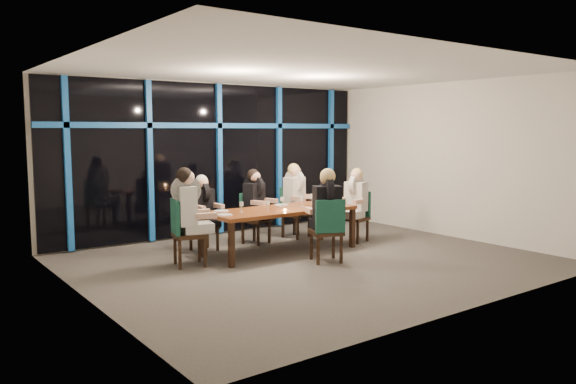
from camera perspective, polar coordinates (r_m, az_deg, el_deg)
name	(u,v)px	position (r m, az deg, el deg)	size (l,w,h in m)	color
room	(311,133)	(8.78, 2.34, 5.99)	(7.04, 7.00, 3.02)	#54504A
window_wall	(219,156)	(11.24, -7.05, 3.60)	(6.86, 0.43, 2.94)	black
dining_table	(281,212)	(9.52, -0.72, -2.10)	(2.60, 1.00, 0.75)	brown
chair_far_left	(201,222)	(9.81, -8.78, -2.99)	(0.43, 0.43, 0.89)	black
chair_far_mid	(252,215)	(10.32, -3.64, -2.35)	(0.56, 0.56, 0.93)	black
chair_far_right	(293,209)	(10.89, 0.46, -1.75)	(0.55, 0.55, 0.98)	black
chair_end_left	(183,229)	(8.69, -10.58, -3.72)	(0.58, 0.58, 1.03)	black
chair_end_right	(357,213)	(10.57, 7.03, -2.17)	(0.53, 0.53, 0.93)	black
chair_near_mid	(328,227)	(8.79, 4.08, -3.59)	(0.61, 0.61, 1.01)	black
diner_far_left	(203,202)	(9.70, -8.59, -0.97)	(0.46, 0.57, 0.87)	black
diner_far_mid	(256,195)	(10.22, -3.30, -0.33)	(0.57, 0.64, 0.91)	black
diner_far_right	(296,190)	(10.80, 0.81, 0.25)	(0.56, 0.66, 0.95)	silver
diner_end_left	(189,202)	(8.64, -10.06, -1.02)	(0.70, 0.59, 1.01)	black
diner_end_right	(355,194)	(10.46, 6.83, -0.21)	(0.63, 0.54, 0.91)	silver
diner_near_mid	(326,201)	(8.81, 3.92, -0.94)	(0.63, 0.69, 0.98)	black
plate_far_left	(221,211)	(9.23, -6.79, -1.93)	(0.24, 0.24, 0.01)	white
plate_far_mid	(281,205)	(9.91, -0.68, -1.32)	(0.24, 0.24, 0.01)	white
plate_far_right	(320,201)	(10.48, 3.24, -0.91)	(0.24, 0.24, 0.01)	white
plate_end_left	(225,215)	(8.81, -6.44, -2.33)	(0.24, 0.24, 0.01)	white
plate_end_right	(338,205)	(10.00, 5.14, -1.28)	(0.24, 0.24, 0.01)	white
plate_near_mid	(316,209)	(9.37, 2.85, -1.77)	(0.24, 0.24, 0.01)	white
wine_bottle	(330,198)	(9.99, 4.31, -0.61)	(0.07, 0.07, 0.32)	black
water_pitcher	(322,200)	(9.82, 3.52, -0.79)	(0.14, 0.12, 0.22)	silver
tea_light	(285,210)	(9.27, -0.33, -1.82)	(0.05, 0.05, 0.03)	#F99C4A
wine_glass_a	(268,203)	(9.30, -2.06, -1.18)	(0.06, 0.06, 0.15)	silver
wine_glass_b	(282,200)	(9.72, -0.59, -0.78)	(0.07, 0.07, 0.17)	silver
wine_glass_c	(302,199)	(9.73, 1.44, -0.75)	(0.07, 0.07, 0.18)	silver
wine_glass_d	(241,205)	(9.12, -4.76, -1.30)	(0.06, 0.06, 0.16)	white
wine_glass_e	(312,197)	(10.11, 2.47, -0.47)	(0.07, 0.07, 0.18)	silver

